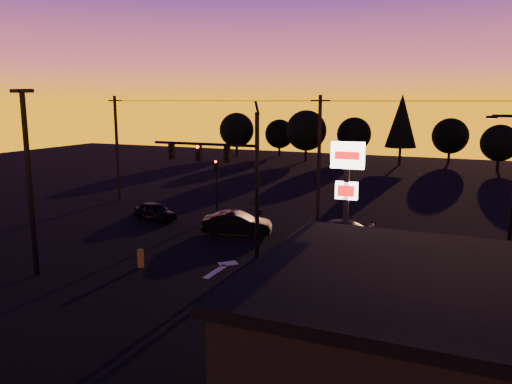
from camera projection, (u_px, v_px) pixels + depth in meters
ground at (197, 276)px, 24.75m from camera, size 120.00×120.00×0.00m
lane_arrow at (222, 268)px, 26.05m from camera, size 1.20×3.10×0.01m
traffic_signal_mast at (230, 168)px, 27.49m from camera, size 6.79×0.52×8.58m
secondary_signal at (217, 180)px, 36.55m from camera, size 0.30×0.31×4.35m
parking_lot_light at (28, 171)px, 24.05m from camera, size 1.25×0.30×9.14m
pylon_sign at (347, 184)px, 22.45m from camera, size 1.50×0.28×6.80m
streetlight at (512, 191)px, 23.42m from camera, size 1.55×0.35×8.00m
utility_pole_0 at (117, 148)px, 42.84m from camera, size 1.40×0.26×9.00m
utility_pole_1 at (319, 157)px, 35.74m from camera, size 1.40×0.26×9.00m
power_wires at (320, 101)px, 35.02m from camera, size 36.00×1.22×0.07m
store_building at (494, 362)px, 12.48m from camera, size 12.40×8.40×4.25m
bollard at (141, 258)px, 26.05m from camera, size 0.32×0.32×0.96m
tree_0 at (237, 130)px, 77.74m from camera, size 5.36×5.36×6.74m
tree_1 at (279, 134)px, 78.19m from camera, size 4.54×4.54×5.71m
tree_2 at (306, 131)px, 71.14m from camera, size 5.77×5.78×7.26m
tree_3 at (354, 134)px, 72.49m from camera, size 4.95×4.95×6.22m
tree_4 at (402, 121)px, 66.64m from camera, size 4.18×4.18×9.50m
tree_5 at (450, 136)px, 69.17m from camera, size 4.95×4.95×6.22m
tree_6 at (500, 143)px, 61.45m from camera, size 4.54×4.54×5.71m
car_left at (155, 211)px, 36.41m from camera, size 3.97×2.45×1.26m
car_mid at (237, 223)px, 32.42m from camera, size 4.75×2.77×1.48m
car_right at (334, 231)px, 30.59m from camera, size 4.82×2.03×1.39m
suv_parked at (333, 300)px, 20.18m from camera, size 2.67×4.88×1.30m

